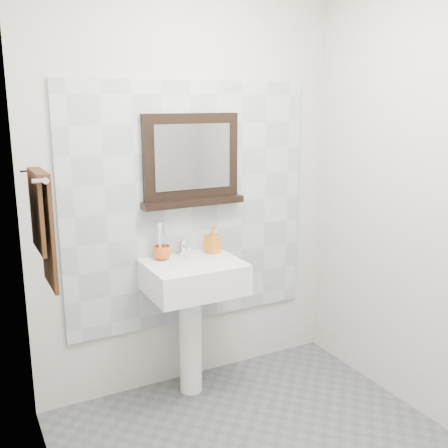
{
  "coord_description": "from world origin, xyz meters",
  "views": [
    {
      "loc": [
        -1.3,
        -1.82,
        1.78
      ],
      "look_at": [
        -0.05,
        0.55,
        1.15
      ],
      "focal_mm": 42.0,
      "sensor_mm": 36.0,
      "label": 1
    }
  ],
  "objects_px": {
    "pedestal_sink": "(193,291)",
    "soap_dispenser": "(213,240)",
    "hand_towel": "(43,220)",
    "toothbrush_cup": "(162,253)",
    "framed_mirror": "(191,162)"
  },
  "relations": [
    {
      "from": "pedestal_sink",
      "to": "soap_dispenser",
      "type": "relative_size",
      "value": 5.71
    },
    {
      "from": "soap_dispenser",
      "to": "hand_towel",
      "type": "height_order",
      "value": "hand_towel"
    },
    {
      "from": "hand_towel",
      "to": "toothbrush_cup",
      "type": "bearing_deg",
      "value": 25.99
    },
    {
      "from": "soap_dispenser",
      "to": "framed_mirror",
      "type": "height_order",
      "value": "framed_mirror"
    },
    {
      "from": "toothbrush_cup",
      "to": "framed_mirror",
      "type": "bearing_deg",
      "value": 15.6
    },
    {
      "from": "toothbrush_cup",
      "to": "pedestal_sink",
      "type": "bearing_deg",
      "value": -41.17
    },
    {
      "from": "framed_mirror",
      "to": "hand_towel",
      "type": "bearing_deg",
      "value": -156.39
    },
    {
      "from": "pedestal_sink",
      "to": "toothbrush_cup",
      "type": "height_order",
      "value": "pedestal_sink"
    },
    {
      "from": "pedestal_sink",
      "to": "soap_dispenser",
      "type": "bearing_deg",
      "value": 29.72
    },
    {
      "from": "toothbrush_cup",
      "to": "framed_mirror",
      "type": "relative_size",
      "value": 0.16
    },
    {
      "from": "toothbrush_cup",
      "to": "hand_towel",
      "type": "distance_m",
      "value": 0.86
    },
    {
      "from": "pedestal_sink",
      "to": "soap_dispenser",
      "type": "height_order",
      "value": "soap_dispenser"
    },
    {
      "from": "pedestal_sink",
      "to": "hand_towel",
      "type": "xyz_separation_m",
      "value": [
        -0.85,
        -0.22,
        0.57
      ]
    },
    {
      "from": "soap_dispenser",
      "to": "toothbrush_cup",
      "type": "bearing_deg",
      "value": 156.05
    },
    {
      "from": "pedestal_sink",
      "to": "toothbrush_cup",
      "type": "relative_size",
      "value": 9.03
    }
  ]
}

